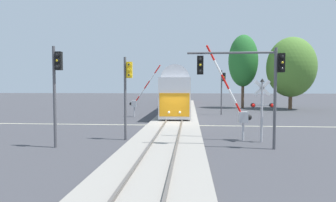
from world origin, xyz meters
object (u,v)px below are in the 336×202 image
commuter_train (181,90)px  traffic_signal_far_side (223,85)px  crossing_gate_near (239,109)px  maple_right_background (291,67)px  traffic_signal_near_left (56,80)px  traffic_signal_median (127,85)px  oak_far_right (243,61)px  traffic_signal_near_right (249,73)px  crossing_signal_mast (262,103)px  crossing_gate_far (137,99)px

commuter_train → traffic_signal_far_side: size_ratio=8.14×
crossing_gate_near → maple_right_background: bearing=64.8°
commuter_train → traffic_signal_near_left: traffic_signal_near_left is taller
traffic_signal_near_left → traffic_signal_far_side: bearing=59.2°
traffic_signal_near_left → traffic_signal_median: size_ratio=1.07×
traffic_signal_median → maple_right_background: bearing=53.4°
oak_far_right → traffic_signal_near_right: bearing=-99.8°
crossing_signal_mast → traffic_signal_near_left: 11.92m
oak_far_right → maple_right_background: bearing=-15.1°
traffic_signal_near_left → traffic_signal_near_right: (10.43, 0.48, 0.38)m
maple_right_background → traffic_signal_median: bearing=-126.6°
traffic_signal_median → commuter_train: bearing=84.9°
crossing_gate_near → crossing_gate_far: bearing=124.7°
crossing_signal_mast → oak_far_right: oak_far_right is taller
crossing_signal_mast → traffic_signal_near_right: bearing=-121.6°
crossing_gate_near → commuter_train: bearing=99.2°
oak_far_right → crossing_gate_near: bearing=-100.9°
traffic_signal_near_left → traffic_signal_near_right: 10.45m
commuter_train → oak_far_right: bearing=-7.3°
oak_far_right → traffic_signal_far_side: bearing=-111.9°
commuter_train → crossing_signal_mast: commuter_train is taller
crossing_gate_near → crossing_gate_far: 15.64m
traffic_signal_near_left → traffic_signal_near_right: size_ratio=1.03×
oak_far_right → crossing_gate_far: bearing=-135.8°
crossing_gate_near → traffic_signal_median: size_ratio=1.14×
crossing_signal_mast → traffic_signal_far_side: traffic_signal_far_side is taller
crossing_gate_near → oak_far_right: oak_far_right is taller
crossing_gate_far → traffic_signal_median: crossing_gate_far is taller
crossing_gate_near → traffic_signal_far_side: (0.77, 15.74, 1.58)m
commuter_train → crossing_gate_far: size_ratio=7.51×
crossing_gate_far → traffic_signal_median: 13.50m
crossing_gate_far → oak_far_right: bearing=44.2°
traffic_signal_median → oak_far_right: (12.07, 26.90, 3.80)m
traffic_signal_median → traffic_signal_far_side: bearing=64.4°
commuter_train → crossing_gate_far: 15.52m
crossing_gate_far → maple_right_background: bearing=30.0°
crossing_signal_mast → maple_right_background: 27.54m
commuter_train → traffic_signal_median: (-2.49, -28.13, 0.70)m
crossing_signal_mast → traffic_signal_near_left: traffic_signal_near_left is taller
oak_far_right → traffic_signal_near_left: bearing=-117.7°
traffic_signal_near_right → crossing_gate_far: bearing=120.5°
commuter_train → oak_far_right: oak_far_right is taller
crossing_gate_far → oak_far_right: (13.99, 13.63, 5.35)m
crossing_signal_mast → traffic_signal_near_left: bearing=-168.4°
traffic_signal_median → traffic_signal_near_right: size_ratio=0.96×
crossing_signal_mast → traffic_signal_near_right: size_ratio=0.71×
traffic_signal_far_side → oak_far_right: 12.17m
crossing_gate_far → traffic_signal_far_side: crossing_gate_far is taller
crossing_signal_mast → traffic_signal_median: size_ratio=0.74×
traffic_signal_far_side → crossing_gate_near: bearing=-92.8°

